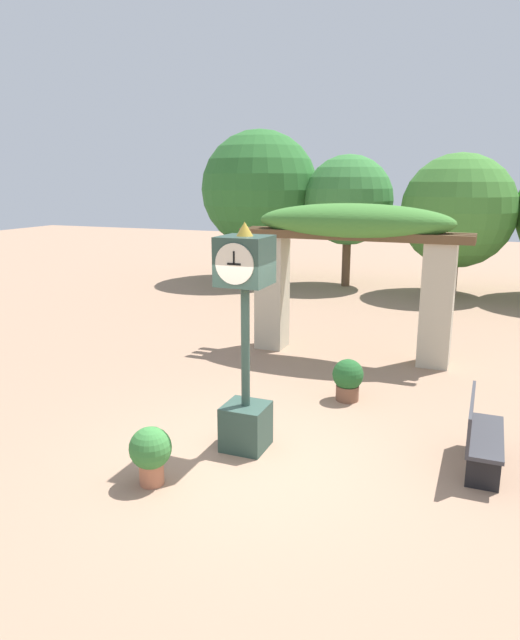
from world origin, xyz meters
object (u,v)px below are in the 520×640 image
object	(u,v)px
park_bench	(480,435)
potted_plant_near_left	(348,378)
pedestal_clock	(245,337)
potted_plant_near_right	(151,452)

from	to	relation	value
park_bench	potted_plant_near_left	bearing A→B (deg)	52.53
pedestal_clock	park_bench	xyz separation A→B (m)	(2.90, 0.61, -1.11)
pedestal_clock	park_bench	size ratio (longest dim) A/B	2.19
pedestal_clock	potted_plant_near_right	xyz separation A→B (m)	(-0.66, -1.28, -1.13)
pedestal_clock	park_bench	distance (m)	3.17
pedestal_clock	potted_plant_near_left	xyz separation A→B (m)	(0.86, 2.18, -1.17)
potted_plant_near_left	potted_plant_near_right	bearing A→B (deg)	-113.60
pedestal_clock	potted_plant_near_left	bearing A→B (deg)	68.54
pedestal_clock	potted_plant_near_left	size ratio (longest dim) A/B	4.35
potted_plant_near_left	park_bench	bearing A→B (deg)	-37.47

